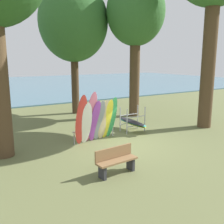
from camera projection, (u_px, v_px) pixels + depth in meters
The scene contains 7 objects.
ground_plane at pixel (126, 144), 11.02m from camera, with size 80.00×80.00×0.00m, color #60663D.
lake_water at pixel (5, 86), 35.39m from camera, with size 80.00×36.00×0.10m, color #477084.
tree_mid_behind at pixel (136, 14), 15.50m from camera, with size 3.54×3.54×8.45m.
tree_far_left_back at pixel (73, 22), 16.32m from camera, with size 4.42×4.42×8.49m.
leaning_board_pile at pixel (97, 120), 11.19m from camera, with size 2.23×0.92×2.30m.
board_storage_rack at pixel (132, 122), 13.00m from camera, with size 1.15×2.13×1.25m.
park_bench at pixel (116, 160), 8.12m from camera, with size 1.43×0.52×0.85m.
Camera 1 is at (-6.05, -8.63, 3.56)m, focal length 41.21 mm.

